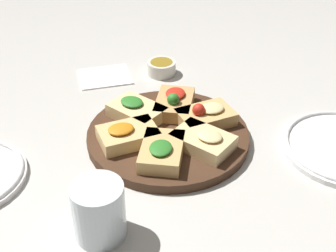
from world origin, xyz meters
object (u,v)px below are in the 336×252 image
(serving_board, at_px, (168,136))
(water_glass, at_px, (99,211))
(dipping_bowl, at_px, (162,67))
(napkin_stack, at_px, (105,76))

(serving_board, bearing_deg, water_glass, 44.63)
(serving_board, bearing_deg, dipping_bowl, -109.12)
(serving_board, distance_m, napkin_stack, 0.29)
(napkin_stack, distance_m, dipping_bowl, 0.13)
(water_glass, bearing_deg, serving_board, -135.37)
(serving_board, xyz_separation_m, dipping_bowl, (-0.09, -0.25, 0.01))
(serving_board, height_order, napkin_stack, serving_board)
(napkin_stack, bearing_deg, serving_board, 98.44)
(water_glass, relative_size, dipping_bowl, 1.37)
(napkin_stack, relative_size, dipping_bowl, 1.75)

